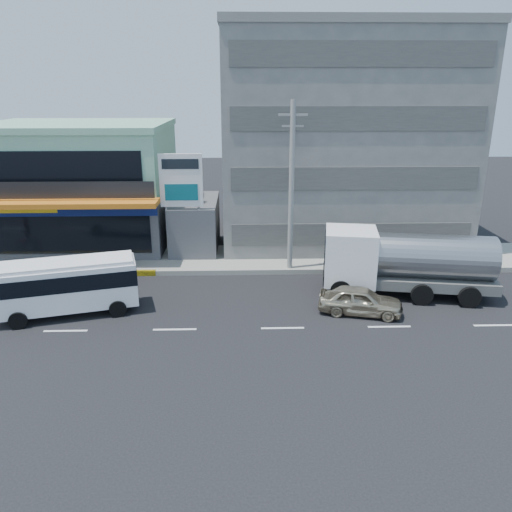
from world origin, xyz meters
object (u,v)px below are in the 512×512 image
Objects in this scene: sedan at (361,300)px; concrete_building at (338,141)px; tanker_truck at (402,261)px; utility_pole_near at (291,188)px; billboard at (181,187)px; minibus at (67,283)px; shop_building at (82,188)px; satellite_dish at (193,202)px.

concrete_building is at bearing 9.38° from sedan.
sedan is 3.77m from tanker_truck.
utility_pole_near is 7.96m from sedan.
tanker_truck is (12.12, -5.32, -3.05)m from billboard.
concrete_building reaches higher than minibus.
shop_building is 22.16m from tanker_truck.
utility_pole_near is (14.00, -6.55, 1.15)m from shop_building.
tanker_truck is at bearing -81.70° from concrete_building.
utility_pole_near is (-4.00, -7.60, -1.85)m from concrete_building.
sedan is at bearing -39.20° from billboard.
satellite_dish is 0.16× the size of tanker_truck.
sedan is 0.44× the size of tanker_truck.
concrete_building is 14.94m from sedan.
concrete_building reaches higher than shop_building.
billboard reaches higher than minibus.
satellite_dish is at bearing 59.69° from minibus.
concrete_building is 1.74× the size of tanker_truck.
sedan is at bearing -94.48° from concrete_building.
concrete_building is (18.00, 1.05, 3.00)m from shop_building.
satellite_dish reaches higher than minibus.
shop_building is 15.50m from utility_pole_near.
shop_building is at bearing 102.43° from minibus.
tanker_truck is (16.96, 2.01, 0.24)m from minibus.
billboard is 13.59m from tanker_truck.
concrete_building is at bearing 62.24° from utility_pole_near.
concrete_building is 10.67× the size of satellite_dish.
billboard is (-10.50, -5.80, -2.07)m from concrete_building.
utility_pole_near is 13.10m from minibus.
satellite_dish is 10.75m from minibus.
sedan is at bearing -1.48° from minibus.
satellite_dish is at bearing 149.04° from utility_pole_near.
satellite_dish reaches higher than sedan.
billboard is at bearing 156.29° from tanker_truck.
concrete_building is 2.33× the size of minibus.
tanker_truck is (1.62, -11.12, -5.12)m from concrete_building.
utility_pole_near reaches higher than minibus.
minibus is (-11.34, -5.53, -3.52)m from utility_pole_near.
minibus is 0.75× the size of tanker_truck.
satellite_dish reaches higher than tanker_truck.
utility_pole_near is at bearing -30.96° from satellite_dish.
minibus is (-15.34, -13.13, -5.37)m from concrete_building.
satellite_dish is 0.37× the size of sedan.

